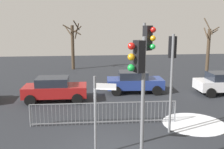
% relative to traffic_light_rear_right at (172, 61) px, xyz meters
% --- Properties ---
extents(traffic_light_rear_right, '(0.36, 0.56, 4.26)m').
position_rel_traffic_light_rear_right_xyz_m(traffic_light_rear_right, '(0.00, 0.00, 0.00)').
color(traffic_light_rear_right, slate).
rests_on(traffic_light_rear_right, ground).
extents(traffic_light_mid_right, '(0.44, 0.49, 4.70)m').
position_rel_traffic_light_rear_right_xyz_m(traffic_light_mid_right, '(-1.37, -1.09, 0.32)').
color(traffic_light_mid_right, slate).
rests_on(traffic_light_mid_right, ground).
extents(traffic_light_rear_left, '(0.55, 0.38, 4.32)m').
position_rel_traffic_light_rear_right_xyz_m(traffic_light_rear_left, '(-2.14, -3.36, 0.04)').
color(traffic_light_rear_left, slate).
rests_on(traffic_light_rear_left, ground).
extents(direction_sign_post, '(0.77, 0.26, 2.91)m').
position_rel_traffic_light_rear_right_xyz_m(direction_sign_post, '(-3.27, -1.81, -1.49)').
color(direction_sign_post, slate).
rests_on(direction_sign_post, ground).
extents(pedestrian_guard_railing, '(6.87, 0.22, 1.07)m').
position_rel_traffic_light_rear_right_xyz_m(pedestrian_guard_railing, '(-2.78, 1.08, -2.57)').
color(pedestrian_guard_railing, slate).
rests_on(pedestrian_guard_railing, ground).
extents(car_blue_trailing, '(3.89, 2.11, 1.47)m').
position_rel_traffic_light_rear_right_xyz_m(car_blue_trailing, '(-0.24, 6.65, -2.36)').
color(car_blue_trailing, navy).
rests_on(car_blue_trailing, ground).
extents(car_white_far, '(3.84, 1.99, 1.47)m').
position_rel_traffic_light_rear_right_xyz_m(car_white_far, '(5.69, 5.57, -2.36)').
color(car_white_far, silver).
rests_on(car_white_far, ground).
extents(car_red_near, '(3.83, 1.99, 1.47)m').
position_rel_traffic_light_rear_right_xyz_m(car_red_near, '(-5.49, 5.20, -2.36)').
color(car_red_near, maroon).
rests_on(car_red_near, ground).
extents(bare_tree_left, '(1.52, 1.51, 5.19)m').
position_rel_traffic_light_rear_right_xyz_m(bare_tree_left, '(7.63, 11.99, -0.75)').
color(bare_tree_left, '#473828').
rests_on(bare_tree_left, ground).
extents(bare_tree_centre, '(1.86, 1.92, 5.02)m').
position_rel_traffic_light_rear_right_xyz_m(bare_tree_centre, '(-4.74, 16.44, -0.53)').
color(bare_tree_centre, '#473828').
rests_on(bare_tree_centre, ground).
extents(snow_patch_kerb, '(2.95, 2.95, 0.01)m').
position_rel_traffic_light_rear_right_xyz_m(snow_patch_kerb, '(1.46, 0.67, -3.12)').
color(snow_patch_kerb, white).
rests_on(snow_patch_kerb, ground).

